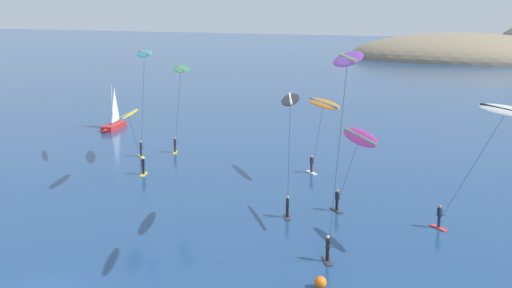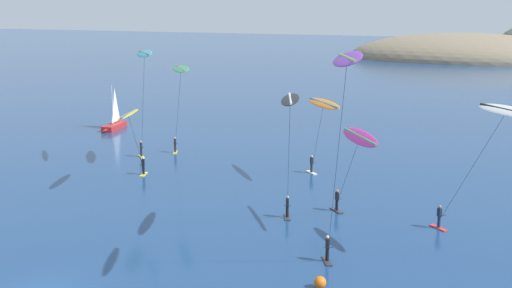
{
  "view_description": "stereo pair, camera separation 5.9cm",
  "coord_description": "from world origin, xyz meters",
  "px_view_note": "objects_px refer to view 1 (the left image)",
  "views": [
    {
      "loc": [
        24.03,
        -24.98,
        15.47
      ],
      "look_at": [
        2.75,
        22.97,
        4.06
      ],
      "focal_mm": 45.0,
      "sensor_mm": 36.0,
      "label": 1
    },
    {
      "loc": [
        24.09,
        -24.96,
        15.47
      ],
      "look_at": [
        2.75,
        22.97,
        4.06
      ],
      "focal_mm": 45.0,
      "sensor_mm": 36.0,
      "label": 2
    }
  ],
  "objects_px": {
    "kitesurfer_cyan": "(144,63)",
    "marker_buoy": "(320,282)",
    "kitesurfer_yellow": "(130,120)",
    "kitesurfer_magenta": "(358,143)",
    "kitesurfer_orange": "(322,109)",
    "sailboat_near": "(113,125)",
    "kitesurfer_black": "(290,111)",
    "kitesurfer_green": "(180,75)",
    "kitesurfer_purple": "(345,80)",
    "kitesurfer_white": "(499,123)"
  },
  "relations": [
    {
      "from": "kitesurfer_orange",
      "to": "kitesurfer_purple",
      "type": "distance_m",
      "value": 24.05
    },
    {
      "from": "kitesurfer_magenta",
      "to": "kitesurfer_purple",
      "type": "bearing_deg",
      "value": -79.15
    },
    {
      "from": "kitesurfer_black",
      "to": "kitesurfer_white",
      "type": "xyz_separation_m",
      "value": [
        12.59,
        2.23,
        -0.23
      ]
    },
    {
      "from": "kitesurfer_black",
      "to": "kitesurfer_purple",
      "type": "height_order",
      "value": "kitesurfer_purple"
    },
    {
      "from": "kitesurfer_black",
      "to": "kitesurfer_magenta",
      "type": "distance_m",
      "value": 5.88
    },
    {
      "from": "kitesurfer_orange",
      "to": "kitesurfer_yellow",
      "type": "relative_size",
      "value": 0.93
    },
    {
      "from": "marker_buoy",
      "to": "kitesurfer_purple",
      "type": "bearing_deg",
      "value": -3.38
    },
    {
      "from": "kitesurfer_yellow",
      "to": "kitesurfer_magenta",
      "type": "xyz_separation_m",
      "value": [
        20.25,
        -2.03,
        0.14
      ]
    },
    {
      "from": "kitesurfer_orange",
      "to": "kitesurfer_yellow",
      "type": "distance_m",
      "value": 16.82
    },
    {
      "from": "kitesurfer_orange",
      "to": "kitesurfer_yellow",
      "type": "bearing_deg",
      "value": -146.22
    },
    {
      "from": "kitesurfer_green",
      "to": "marker_buoy",
      "type": "height_order",
      "value": "kitesurfer_green"
    },
    {
      "from": "kitesurfer_purple",
      "to": "kitesurfer_yellow",
      "type": "bearing_deg",
      "value": 150.49
    },
    {
      "from": "kitesurfer_cyan",
      "to": "kitesurfer_magenta",
      "type": "bearing_deg",
      "value": -22.1
    },
    {
      "from": "kitesurfer_cyan",
      "to": "marker_buoy",
      "type": "xyz_separation_m",
      "value": [
        24.61,
        -20.13,
        -9.64
      ]
    },
    {
      "from": "kitesurfer_purple",
      "to": "kitesurfer_magenta",
      "type": "height_order",
      "value": "kitesurfer_purple"
    },
    {
      "from": "sailboat_near",
      "to": "kitesurfer_black",
      "type": "bearing_deg",
      "value": -38.34
    },
    {
      "from": "kitesurfer_cyan",
      "to": "kitesurfer_yellow",
      "type": "xyz_separation_m",
      "value": [
        3.45,
        -7.59,
        -4.0
      ]
    },
    {
      "from": "kitesurfer_yellow",
      "to": "kitesurfer_green",
      "type": "xyz_separation_m",
      "value": [
        -0.35,
        9.09,
        2.82
      ]
    },
    {
      "from": "sailboat_near",
      "to": "kitesurfer_green",
      "type": "distance_m",
      "value": 22.51
    },
    {
      "from": "sailboat_near",
      "to": "kitesurfer_black",
      "type": "height_order",
      "value": "kitesurfer_black"
    },
    {
      "from": "kitesurfer_orange",
      "to": "marker_buoy",
      "type": "distance_m",
      "value": 23.83
    },
    {
      "from": "sailboat_near",
      "to": "marker_buoy",
      "type": "height_order",
      "value": "sailboat_near"
    },
    {
      "from": "kitesurfer_orange",
      "to": "kitesurfer_green",
      "type": "xyz_separation_m",
      "value": [
        -14.32,
        -0.26,
        2.36
      ]
    },
    {
      "from": "kitesurfer_cyan",
      "to": "kitesurfer_orange",
      "type": "bearing_deg",
      "value": 5.77
    },
    {
      "from": "kitesurfer_orange",
      "to": "kitesurfer_magenta",
      "type": "bearing_deg",
      "value": -61.13
    },
    {
      "from": "kitesurfer_purple",
      "to": "kitesurfer_white",
      "type": "xyz_separation_m",
      "value": [
        7.05,
        8.86,
        -3.23
      ]
    },
    {
      "from": "kitesurfer_orange",
      "to": "kitesurfer_green",
      "type": "height_order",
      "value": "kitesurfer_green"
    },
    {
      "from": "kitesurfer_yellow",
      "to": "marker_buoy",
      "type": "bearing_deg",
      "value": -30.65
    },
    {
      "from": "kitesurfer_black",
      "to": "kitesurfer_green",
      "type": "height_order",
      "value": "kitesurfer_black"
    },
    {
      "from": "kitesurfer_orange",
      "to": "kitesurfer_black",
      "type": "xyz_separation_m",
      "value": [
        2.76,
        -15.32,
        2.26
      ]
    },
    {
      "from": "kitesurfer_cyan",
      "to": "kitesurfer_black",
      "type": "distance_m",
      "value": 24.35
    },
    {
      "from": "kitesurfer_cyan",
      "to": "kitesurfer_orange",
      "type": "xyz_separation_m",
      "value": [
        17.42,
        1.76,
        -3.54
      ]
    },
    {
      "from": "kitesurfer_cyan",
      "to": "kitesurfer_orange",
      "type": "distance_m",
      "value": 17.86
    },
    {
      "from": "kitesurfer_purple",
      "to": "kitesurfer_white",
      "type": "relative_size",
      "value": 1.37
    },
    {
      "from": "kitesurfer_magenta",
      "to": "kitesurfer_green",
      "type": "xyz_separation_m",
      "value": [
        -20.59,
        11.12,
        2.68
      ]
    },
    {
      "from": "kitesurfer_orange",
      "to": "marker_buoy",
      "type": "height_order",
      "value": "kitesurfer_orange"
    },
    {
      "from": "kitesurfer_purple",
      "to": "kitesurfer_yellow",
      "type": "distance_m",
      "value": 26.22
    },
    {
      "from": "kitesurfer_orange",
      "to": "kitesurfer_black",
      "type": "relative_size",
      "value": 0.74
    },
    {
      "from": "kitesurfer_orange",
      "to": "kitesurfer_purple",
      "type": "height_order",
      "value": "kitesurfer_purple"
    },
    {
      "from": "sailboat_near",
      "to": "kitesurfer_yellow",
      "type": "height_order",
      "value": "kitesurfer_yellow"
    },
    {
      "from": "kitesurfer_orange",
      "to": "kitesurfer_cyan",
      "type": "bearing_deg",
      "value": -174.23
    },
    {
      "from": "kitesurfer_cyan",
      "to": "marker_buoy",
      "type": "bearing_deg",
      "value": -39.27
    },
    {
      "from": "kitesurfer_purple",
      "to": "kitesurfer_green",
      "type": "height_order",
      "value": "kitesurfer_purple"
    },
    {
      "from": "kitesurfer_white",
      "to": "kitesurfer_green",
      "type": "relative_size",
      "value": 0.99
    },
    {
      "from": "kitesurfer_magenta",
      "to": "marker_buoy",
      "type": "relative_size",
      "value": 10.11
    },
    {
      "from": "kitesurfer_purple",
      "to": "marker_buoy",
      "type": "bearing_deg",
      "value": 176.62
    },
    {
      "from": "kitesurfer_green",
      "to": "marker_buoy",
      "type": "xyz_separation_m",
      "value": [
        21.51,
        -21.62,
        -8.46
      ]
    },
    {
      "from": "kitesurfer_magenta",
      "to": "kitesurfer_yellow",
      "type": "bearing_deg",
      "value": 174.26
    },
    {
      "from": "kitesurfer_white",
      "to": "kitesurfer_green",
      "type": "xyz_separation_m",
      "value": [
        -29.67,
        12.83,
        0.33
      ]
    },
    {
      "from": "kitesurfer_yellow",
      "to": "kitesurfer_green",
      "type": "bearing_deg",
      "value": 92.19
    }
  ]
}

